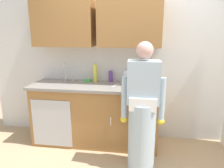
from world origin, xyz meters
TOP-DOWN VIEW (x-y plane):
  - kitchen_wall_with_uppers at (-0.14, 0.99)m, footprint 4.80×0.44m
  - counter_cabinet at (-0.55, 0.70)m, footprint 1.90×0.62m
  - countertop at (-0.55, 0.70)m, footprint 1.96×0.66m
  - sink at (-1.04, 0.71)m, footprint 0.50×0.36m
  - person_at_sink at (0.17, 0.14)m, footprint 0.55×0.34m
  - bottle_soap at (-0.59, 0.91)m, footprint 0.07×0.07m
  - bottle_dish_liquid at (-0.11, 0.86)m, footprint 0.08×0.08m
  - bottle_water_short at (-0.35, 0.93)m, footprint 0.07×0.07m
  - bottle_water_tall at (0.21, 0.94)m, footprint 0.07×0.07m
  - cup_by_sink at (0.31, 0.89)m, footprint 0.08×0.08m
  - knife_on_counter at (-0.24, 0.72)m, footprint 0.11×0.23m
  - sponge at (-0.73, 0.90)m, footprint 0.11×0.07m

SIDE VIEW (x-z plane):
  - counter_cabinet at x=-0.55m, z-range 0.00..0.90m
  - person_at_sink at x=0.17m, z-range -0.12..1.50m
  - countertop at x=-0.55m, z-range 0.90..0.94m
  - sink at x=-1.04m, z-range 0.75..1.10m
  - knife_on_counter at x=-0.24m, z-range 0.94..0.95m
  - sponge at x=-0.73m, z-range 0.94..0.97m
  - cup_by_sink at x=0.31m, z-range 0.94..1.03m
  - bottle_water_short at x=-0.35m, z-range 0.94..1.12m
  - bottle_water_tall at x=0.21m, z-range 0.94..1.12m
  - bottle_dish_liquid at x=-0.11m, z-range 0.94..1.15m
  - bottle_soap at x=-0.59m, z-range 0.94..1.22m
  - kitchen_wall_with_uppers at x=-0.14m, z-range 0.13..2.83m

